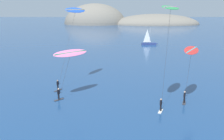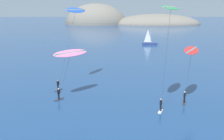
% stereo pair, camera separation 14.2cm
% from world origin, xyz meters
% --- Properties ---
extents(headland_island, '(91.22, 39.85, 27.80)m').
position_xyz_m(headland_island, '(-6.46, 187.81, 0.00)').
color(headland_island, slate).
rests_on(headland_island, ground).
extents(sailboat_far, '(5.90, 1.49, 5.70)m').
position_xyz_m(sailboat_far, '(0.72, 87.03, 0.64)').
color(sailboat_far, navy).
rests_on(sailboat_far, ground).
extents(kitesurfer_red, '(4.29, 6.06, 7.40)m').
position_xyz_m(kitesurfer_red, '(-1.38, 32.48, 6.56)').
color(kitesurfer_red, '#2D2D33').
rests_on(kitesurfer_red, ground).
extents(kitesurfer_pink, '(5.11, 5.19, 6.87)m').
position_xyz_m(kitesurfer_pink, '(-18.31, 33.43, 6.03)').
color(kitesurfer_pink, '#2D2D33').
rests_on(kitesurfer_pink, ground).
extents(kitesurfer_blue, '(4.86, 8.56, 12.70)m').
position_xyz_m(kitesurfer_blue, '(-18.43, 40.93, 11.34)').
color(kitesurfer_blue, '#2D2D33').
rests_on(kitesurfer_blue, ground).
extents(kitesurfer_green, '(4.12, 6.01, 13.06)m').
position_xyz_m(kitesurfer_green, '(-5.22, 29.47, 11.95)').
color(kitesurfer_green, silver).
rests_on(kitesurfer_green, ground).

